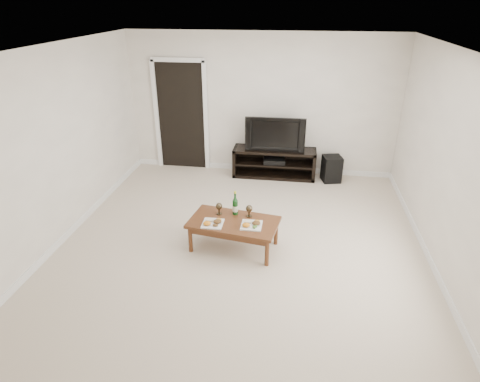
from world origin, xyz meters
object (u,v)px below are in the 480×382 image
object	(u,v)px
media_console	(274,163)
television	(275,133)
subwoofer	(332,169)
coffee_table	(234,234)

from	to	relation	value
media_console	television	xyz separation A→B (m)	(0.00, 0.00, 0.59)
subwoofer	coffee_table	world-z (taller)	subwoofer
media_console	subwoofer	world-z (taller)	media_console
subwoofer	coffee_table	bearing A→B (deg)	-134.08
television	subwoofer	xyz separation A→B (m)	(1.07, -0.06, -0.62)
coffee_table	television	bearing A→B (deg)	81.60
subwoofer	television	bearing A→B (deg)	163.18
subwoofer	media_console	bearing A→B (deg)	163.18
television	coffee_table	distance (m)	2.64
subwoofer	coffee_table	xyz separation A→B (m)	(-1.44, -2.47, -0.03)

